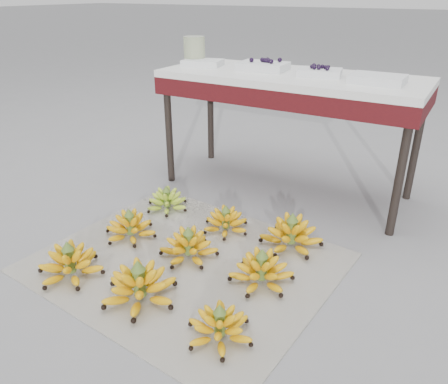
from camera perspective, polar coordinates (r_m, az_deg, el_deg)
The scene contains 17 objects.
ground at distance 2.10m, azimuth -6.16°, elevation -7.64°, with size 60.00×60.00×0.00m, color gray.
newspaper_mat at distance 2.01m, azimuth -4.91°, elevation -9.11°, with size 1.25×1.05×0.01m, color white.
bunch_front_left at distance 1.99m, azimuth -19.44°, elevation -8.83°, with size 0.29×0.29×0.17m.
bunch_front_center at distance 1.78m, azimuth -10.94°, elevation -12.00°, with size 0.36×0.36×0.18m.
bunch_front_right at distance 1.59m, azimuth -0.56°, elevation -17.19°, with size 0.30×0.30×0.15m.
bunch_mid_left at distance 2.21m, azimuth -12.14°, elevation -4.52°, with size 0.32×0.32×0.16m.
bunch_mid_center at distance 2.01m, azimuth -4.62°, elevation -7.11°, with size 0.31×0.31×0.16m.
bunch_mid_right at distance 1.85m, azimuth 4.92°, elevation -10.23°, with size 0.29×0.29×0.16m.
bunch_back_left at distance 2.45m, azimuth -7.46°, elevation -1.18°, with size 0.30×0.30×0.14m.
bunch_back_center at distance 2.21m, azimuth 0.23°, elevation -3.92°, with size 0.28×0.28×0.14m.
bunch_back_right at distance 2.10m, azimuth 8.78°, elevation -5.55°, with size 0.35×0.35×0.18m.
vendor_table at distance 2.54m, azimuth 8.62°, elevation 13.26°, with size 1.46×0.58×0.70m.
tray_far_left at distance 2.76m, azimuth -2.80°, elevation 16.50°, with size 0.26×0.21×0.04m.
tray_left at distance 2.62m, azimuth 5.13°, elevation 16.09°, with size 0.29×0.22×0.07m.
tray_right at distance 2.49m, azimuth 12.37°, elevation 15.08°, with size 0.26×0.21×0.06m.
tray_far_right at distance 2.36m, azimuth 19.42°, elevation 13.75°, with size 0.26×0.19×0.04m.
glass_jar at distance 2.83m, azimuth -3.89°, elevation 17.98°, with size 0.13×0.13×0.16m, color beige.
Camera 1 is at (1.08, -1.40, 1.12)m, focal length 35.00 mm.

